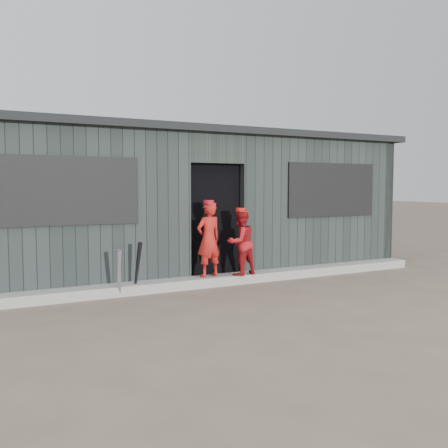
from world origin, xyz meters
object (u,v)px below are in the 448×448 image
bat_right (137,268)px  player_grey_back (231,238)px  bat_left (119,273)px  bat_mid (119,274)px  player_red_left (209,239)px  dugout (183,203)px  player_red_right (241,242)px

bat_right → player_grey_back: bearing=19.0°
bat_left → bat_right: bat_right is taller
bat_mid → player_red_left: (1.54, 0.22, 0.40)m
dugout → bat_right: bearing=-130.3°
bat_left → player_grey_back: size_ratio=0.52×
player_red_left → player_grey_back: player_grey_back is taller
player_red_left → bat_mid: bearing=-1.4°
bat_right → player_grey_back: size_ratio=0.57×
bat_left → player_grey_back: player_grey_back is taller
player_red_right → dugout: size_ratio=0.13×
player_red_right → player_red_left: bearing=-22.7°
player_red_left → bat_left: bearing=-1.1°
player_red_right → player_grey_back: size_ratio=0.78×
player_grey_back → dugout: 1.33m
bat_left → player_red_left: bearing=8.4°
player_red_right → bat_left: bearing=-7.6°
bat_left → bat_mid: (0.01, 0.01, -0.00)m
bat_mid → player_red_left: 1.61m
bat_left → bat_mid: bat_left is taller
bat_mid → bat_right: size_ratio=0.90×
bat_right → player_red_left: 1.29m
bat_right → dugout: size_ratio=0.10×
bat_left → player_red_left: 1.62m
player_red_left → player_red_right: (0.53, -0.11, -0.07)m
bat_left → bat_mid: bearing=40.5°
player_red_left → player_red_right: player_red_left is taller
bat_mid → bat_right: bearing=23.2°
player_grey_back → player_red_left: bearing=9.4°
bat_right → dugout: bearing=49.7°
dugout → player_grey_back: bearing=-66.8°
bat_left → bat_right: bearing=23.8°
player_red_left → player_grey_back: size_ratio=0.87×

